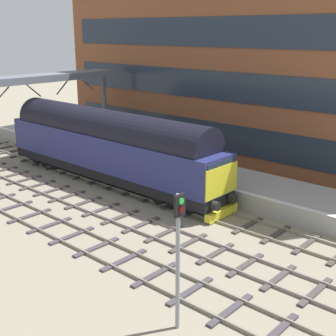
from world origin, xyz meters
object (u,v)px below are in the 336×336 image
Objects in this scene: signal_post_near at (178,248)px; waiting_passenger at (161,148)px; diesel_locomotive at (108,145)px; platform_number_sign at (228,164)px.

signal_post_near is 2.85× the size of waiting_passenger.
diesel_locomotive is 3.47m from waiting_passenger.
signal_post_near reaches higher than platform_number_sign.
platform_number_sign is at bearing -76.60° from diesel_locomotive.
platform_number_sign reaches higher than waiting_passenger.
platform_number_sign is (1.87, -7.84, -0.14)m from diesel_locomotive.
signal_post_near is at bearing -152.64° from platform_number_sign.
diesel_locomotive reaches higher than platform_number_sign.
diesel_locomotive is 3.83× the size of signal_post_near.
waiting_passenger is (1.07, 6.07, -0.35)m from platform_number_sign.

